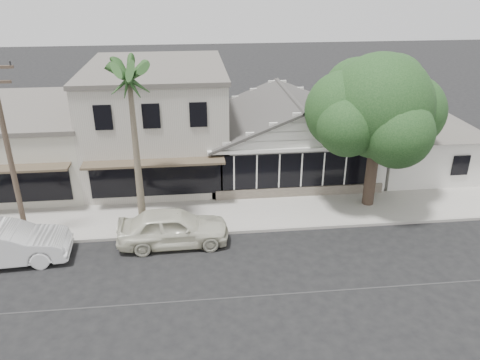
{
  "coord_description": "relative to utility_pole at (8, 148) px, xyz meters",
  "views": [
    {
      "loc": [
        -1.0,
        -14.96,
        11.92
      ],
      "look_at": [
        1.3,
        6.0,
        2.41
      ],
      "focal_mm": 35.0,
      "sensor_mm": 36.0,
      "label": 1
    }
  ],
  "objects": [
    {
      "name": "ground",
      "position": [
        9.0,
        -5.2,
        -4.79
      ],
      "size": [
        140.0,
        140.0,
        0.0
      ],
      "primitive_type": "plane",
      "color": "black",
      "rests_on": "ground"
    },
    {
      "name": "sidewalk_north",
      "position": [
        1.0,
        1.55,
        -4.71
      ],
      "size": [
        90.0,
        3.5,
        0.15
      ],
      "primitive_type": "cube",
      "color": "#9E9991",
      "rests_on": "ground"
    },
    {
      "name": "corner_shop",
      "position": [
        14.0,
        7.27,
        -2.17
      ],
      "size": [
        10.4,
        8.6,
        5.1
      ],
      "color": "silver",
      "rests_on": "ground"
    },
    {
      "name": "side_cottage",
      "position": [
        22.2,
        6.3,
        -3.29
      ],
      "size": [
        6.0,
        6.0,
        3.0
      ],
      "primitive_type": "cube",
      "color": "silver",
      "rests_on": "ground"
    },
    {
      "name": "row_building_near",
      "position": [
        6.0,
        8.3,
        -1.54
      ],
      "size": [
        8.0,
        10.0,
        6.5
      ],
      "primitive_type": "cube",
      "color": "#BAB4A8",
      "rests_on": "ground"
    },
    {
      "name": "row_building_midnear",
      "position": [
        -3.0,
        8.3,
        -2.69
      ],
      "size": [
        10.0,
        10.0,
        4.2
      ],
      "primitive_type": "cube",
      "color": "beige",
      "rests_on": "ground"
    },
    {
      "name": "utility_pole",
      "position": [
        0.0,
        0.0,
        0.0
      ],
      "size": [
        1.8,
        0.24,
        9.0
      ],
      "color": "brown",
      "rests_on": "ground"
    },
    {
      "name": "car_0",
      "position": [
        6.95,
        -0.87,
        -3.9
      ],
      "size": [
        5.23,
        2.18,
        1.77
      ],
      "primitive_type": "imported",
      "rotation": [
        0.0,
        0.0,
        1.59
      ],
      "color": "beige",
      "rests_on": "ground"
    },
    {
      "name": "car_1",
      "position": [
        -0.38,
        -1.58,
        -3.89
      ],
      "size": [
        5.6,
        2.29,
        1.81
      ],
      "primitive_type": "imported",
      "rotation": [
        0.0,
        0.0,
        1.64
      ],
      "color": "white",
      "rests_on": "ground"
    },
    {
      "name": "shade_tree",
      "position": [
        17.44,
        2.17,
        0.69
      ],
      "size": [
        7.5,
        6.78,
        8.32
      ],
      "rotation": [
        0.0,
        0.0,
        0.15
      ],
      "color": "#4A382D",
      "rests_on": "ground"
    },
    {
      "name": "palm_east",
      "position": [
        5.39,
        0.77,
        2.85
      ],
      "size": [
        3.27,
        3.27,
        8.89
      ],
      "color": "#726651",
      "rests_on": "ground"
    }
  ]
}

